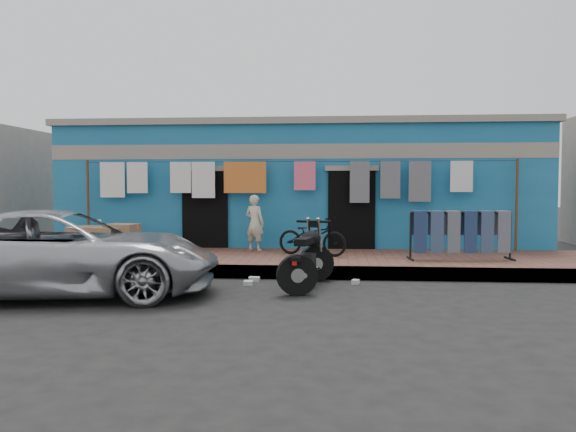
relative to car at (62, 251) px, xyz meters
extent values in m
plane|color=black|center=(3.37, 0.33, -0.70)|extent=(80.00, 80.00, 0.00)
cube|color=brown|center=(3.37, 3.33, -0.58)|extent=(28.00, 3.00, 0.25)
cube|color=gray|center=(3.37, 1.88, -0.58)|extent=(28.00, 0.10, 0.25)
cube|color=#1B6291|center=(3.37, 7.33, 0.90)|extent=(12.00, 5.00, 3.20)
cube|color=#9E9384|center=(3.37, 4.89, 1.85)|extent=(12.00, 0.14, 0.35)
cube|color=#9E9384|center=(3.37, 7.33, 2.58)|extent=(12.20, 5.20, 0.16)
cube|color=black|center=(1.17, 4.81, 0.35)|extent=(1.10, 0.10, 2.10)
cube|color=black|center=(4.67, 4.81, 0.35)|extent=(1.10, 0.10, 2.10)
cylinder|color=brown|center=(-1.63, 4.58, 0.60)|extent=(0.06, 0.06, 2.10)
cylinder|color=brown|center=(8.37, 4.58, 0.60)|extent=(0.06, 0.06, 2.10)
cylinder|color=black|center=(3.37, 4.58, 1.60)|extent=(10.00, 0.01, 0.01)
cube|color=silver|center=(-1.02, 4.58, 1.18)|extent=(0.60, 0.02, 0.84)
cube|color=silver|center=(-0.41, 4.58, 1.23)|extent=(0.50, 0.02, 0.74)
cube|color=silver|center=(0.64, 4.58, 1.23)|extent=(0.50, 0.02, 0.73)
cube|color=silver|center=(1.18, 4.58, 1.17)|extent=(0.55, 0.02, 0.85)
cube|color=#CC4C26|center=(2.18, 4.58, 1.23)|extent=(1.00, 0.02, 0.73)
cube|color=#E65B76|center=(3.58, 4.58, 1.27)|extent=(0.50, 0.02, 0.67)
cube|color=slate|center=(4.84, 4.58, 1.12)|extent=(0.45, 0.02, 0.96)
cube|color=slate|center=(5.54, 4.58, 1.17)|extent=(0.45, 0.02, 0.85)
cube|color=slate|center=(6.21, 4.58, 1.14)|extent=(0.50, 0.02, 0.93)
cube|color=silver|center=(7.14, 4.58, 1.25)|extent=(0.50, 0.02, 0.70)
imported|color=#B7B7BC|center=(0.00, 0.00, 0.00)|extent=(5.30, 3.13, 1.40)
imported|color=beige|center=(2.45, 4.25, 0.19)|extent=(0.55, 0.47, 1.28)
imported|color=black|center=(3.79, 3.47, 0.05)|extent=(1.63, 1.07, 1.00)
cube|color=silver|center=(2.82, 1.53, -0.66)|extent=(0.20, 0.15, 0.09)
cube|color=silver|center=(4.64, 1.42, -0.66)|extent=(0.16, 0.18, 0.08)
cube|color=silver|center=(2.77, 1.16, -0.66)|extent=(0.16, 0.19, 0.08)
camera|label=1|loc=(4.24, -8.45, 1.02)|focal=35.00mm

